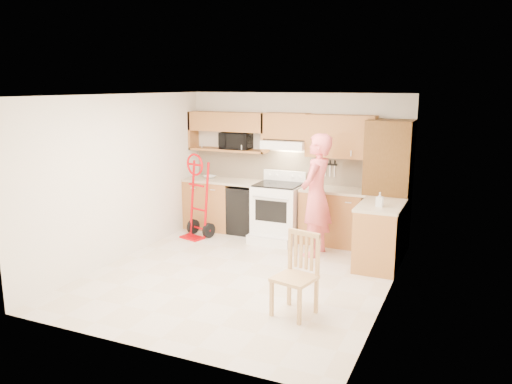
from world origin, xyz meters
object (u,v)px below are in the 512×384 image
Objects in this scene: dining_chair at (294,275)px; range at (277,207)px; microwave at (236,141)px; person at (316,195)px; hand_truck at (196,200)px.

range is at bearing 128.08° from dining_chair.
person reaches higher than microwave.
person is at bearing -27.17° from microwave.
dining_chair is (2.60, -2.20, -0.18)m from hand_truck.
person reaches higher than range.
microwave is at bearing 160.48° from range.
person is at bearing -30.57° from range.
microwave is 3.87m from dining_chair.
hand_truck reaches higher than range.
microwave is 0.41× the size of hand_truck.
person is 1.43× the size of hand_truck.
range is at bearing -21.65° from microwave.
range is 1.05m from person.
microwave reaches higher than hand_truck.
range is 2.93m from dining_chair.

